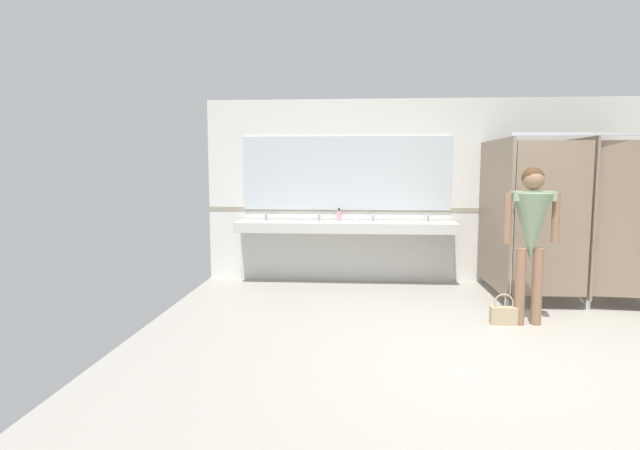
{
  "coord_description": "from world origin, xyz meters",
  "views": [
    {
      "loc": [
        -1.3,
        -4.46,
        1.65
      ],
      "look_at": [
        -1.65,
        0.37,
        1.12
      ],
      "focal_mm": 28.97,
      "sensor_mm": 36.0,
      "label": 1
    }
  ],
  "objects_px": {
    "handbag": "(503,314)",
    "soap_dispenser": "(339,215)",
    "paper_cup": "(357,219)",
    "person_standing": "(531,226)"
  },
  "relations": [
    {
      "from": "handbag",
      "to": "soap_dispenser",
      "type": "xyz_separation_m",
      "value": [
        -1.82,
        1.99,
        0.86
      ]
    },
    {
      "from": "paper_cup",
      "to": "soap_dispenser",
      "type": "bearing_deg",
      "value": 141.02
    },
    {
      "from": "person_standing",
      "to": "paper_cup",
      "type": "xyz_separation_m",
      "value": [
        -1.82,
        1.76,
        -0.11
      ]
    },
    {
      "from": "handbag",
      "to": "paper_cup",
      "type": "relative_size",
      "value": 3.21
    },
    {
      "from": "person_standing",
      "to": "handbag",
      "type": "relative_size",
      "value": 5.0
    },
    {
      "from": "handbag",
      "to": "soap_dispenser",
      "type": "relative_size",
      "value": 1.83
    },
    {
      "from": "soap_dispenser",
      "to": "handbag",
      "type": "bearing_deg",
      "value": -47.58
    },
    {
      "from": "person_standing",
      "to": "soap_dispenser",
      "type": "relative_size",
      "value": 9.17
    },
    {
      "from": "handbag",
      "to": "paper_cup",
      "type": "distance_m",
      "value": 2.52
    },
    {
      "from": "soap_dispenser",
      "to": "person_standing",
      "type": "bearing_deg",
      "value": -43.53
    }
  ]
}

